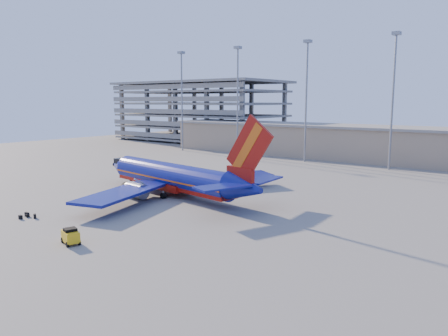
{
  "coord_description": "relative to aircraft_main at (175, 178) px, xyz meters",
  "views": [
    {
      "loc": [
        42.94,
        -49.06,
        14.6
      ],
      "look_at": [
        1.27,
        5.6,
        4.0
      ],
      "focal_mm": 35.0,
      "sensor_mm": 36.0,
      "label": 1
    }
  ],
  "objects": [
    {
      "name": "light_mast_row",
      "position": [
        8.64,
        46.52,
        14.79
      ],
      "size": [
        101.6,
        1.6,
        28.65
      ],
      "color": "gray",
      "rests_on": "ground"
    },
    {
      "name": "ground",
      "position": [
        3.64,
        0.52,
        -2.76
      ],
      "size": [
        220.0,
        220.0,
        0.0
      ],
      "primitive_type": "plane",
      "color": "slate",
      "rests_on": "ground"
    },
    {
      "name": "terminal_building",
      "position": [
        13.64,
        58.52,
        1.56
      ],
      "size": [
        122.0,
        16.0,
        8.5
      ],
      "color": "gray",
      "rests_on": "ground"
    },
    {
      "name": "luggage_pile",
      "position": [
        -5.57,
        -21.01,
        -2.52
      ],
      "size": [
        2.26,
        1.77,
        0.54
      ],
      "color": "black",
      "rests_on": "ground"
    },
    {
      "name": "parking_garage",
      "position": [
        -58.36,
        74.57,
        8.97
      ],
      "size": [
        62.0,
        32.0,
        21.4
      ],
      "color": "slate",
      "rests_on": "ground"
    },
    {
      "name": "baggage_tug",
      "position": [
        7.78,
        -23.71,
        -1.89
      ],
      "size": [
        2.63,
        2.02,
        1.67
      ],
      "rotation": [
        0.0,
        0.0,
        -0.3
      ],
      "color": "yellow",
      "rests_on": "ground"
    },
    {
      "name": "aircraft_main",
      "position": [
        0.0,
        0.0,
        0.0
      ],
      "size": [
        38.0,
        36.29,
        12.92
      ],
      "rotation": [
        0.0,
        0.0,
        -0.15
      ],
      "color": "navy",
      "rests_on": "ground"
    }
  ]
}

